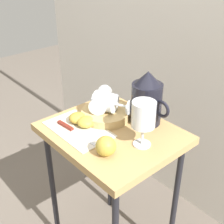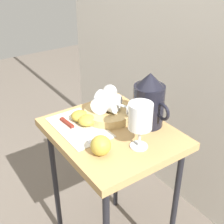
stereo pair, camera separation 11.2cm
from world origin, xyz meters
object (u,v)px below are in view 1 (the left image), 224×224
object	(u,v)px
wine_glass_tipped_near	(100,102)
apple_whole	(106,146)
table	(112,147)
basket_tray	(105,114)
wine_glass_upright	(143,117)
knife	(71,129)
wine_glass_tipped_far	(106,102)
apple_half_left	(78,118)
pitcher	(147,102)
apple_half_right	(86,122)

from	to	relation	value
wine_glass_tipped_near	apple_whole	xyz separation A→B (m)	(0.21, -0.14, -0.04)
table	basket_tray	xyz separation A→B (m)	(-0.09, 0.04, 0.10)
wine_glass_upright	knife	distance (m)	0.30
table	apple_whole	world-z (taller)	apple_whole
basket_tray	apple_whole	xyz separation A→B (m)	(0.19, -0.16, 0.02)
wine_glass_tipped_far	apple_half_left	distance (m)	0.13
apple_whole	wine_glass_tipped_far	bearing A→B (deg)	139.28
pitcher	apple_half_right	world-z (taller)	pitcher
wine_glass_tipped_far	apple_whole	xyz separation A→B (m)	(0.18, -0.16, -0.04)
basket_tray	table	bearing A→B (deg)	-25.62
wine_glass_upright	wine_glass_tipped_far	bearing A→B (deg)	173.30
basket_tray	knife	xyz separation A→B (m)	(-0.01, -0.16, -0.01)
basket_tray	wine_glass_upright	bearing A→B (deg)	-6.27
wine_glass_tipped_far	pitcher	bearing A→B (deg)	37.51
pitcher	table	bearing A→B (deg)	-106.79
apple_half_left	wine_glass_tipped_far	bearing A→B (deg)	67.73
basket_tray	apple_half_right	world-z (taller)	apple_half_right
wine_glass_tipped_far	apple_half_right	xyz separation A→B (m)	(0.00, -0.10, -0.05)
wine_glass_tipped_far	basket_tray	bearing A→B (deg)	-155.49
knife	wine_glass_upright	bearing A→B (deg)	29.88
wine_glass_tipped_near	knife	xyz separation A→B (m)	(0.01, -0.15, -0.06)
wine_glass_upright	table	bearing A→B (deg)	-173.15
table	knife	xyz separation A→B (m)	(-0.10, -0.12, 0.09)
table	apple_half_left	world-z (taller)	apple_half_left
basket_tray	apple_half_right	bearing A→B (deg)	-88.21
pitcher	apple_whole	xyz separation A→B (m)	(0.06, -0.26, -0.05)
knife	wine_glass_tipped_far	bearing A→B (deg)	84.82
basket_tray	wine_glass_upright	distance (m)	0.25
wine_glass_tipped_near	apple_whole	distance (m)	0.25
wine_glass_tipped_near	wine_glass_tipped_far	size ratio (longest dim) A/B	0.96
table	pitcher	size ratio (longest dim) A/B	3.12
table	apple_half_right	size ratio (longest dim) A/B	9.57
basket_tray	wine_glass_tipped_far	xyz separation A→B (m)	(0.00, 0.00, 0.06)
apple_half_right	apple_whole	world-z (taller)	apple_whole
table	wine_glass_upright	xyz separation A→B (m)	(0.14, 0.02, 0.19)
basket_tray	knife	world-z (taller)	basket_tray
pitcher	wine_glass_tipped_far	world-z (taller)	pitcher
basket_tray	wine_glass_tipped_far	world-z (taller)	wine_glass_tipped_far
table	apple_half_right	distance (m)	0.15
pitcher	wine_glass_tipped_near	size ratio (longest dim) A/B	1.36
table	wine_glass_tipped_near	xyz separation A→B (m)	(-0.11, 0.03, 0.15)
table	pitcher	bearing A→B (deg)	73.21
apple_half_left	apple_whole	xyz separation A→B (m)	(0.23, -0.05, 0.01)
basket_tray	apple_whole	distance (m)	0.25
apple_whole	pitcher	bearing A→B (deg)	102.66
pitcher	apple_half_right	bearing A→B (deg)	-122.29
wine_glass_upright	apple_half_right	distance (m)	0.26
apple_whole	knife	xyz separation A→B (m)	(-0.20, -0.01, -0.03)
pitcher	apple_whole	distance (m)	0.27
apple_half_left	basket_tray	bearing A→B (deg)	68.87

